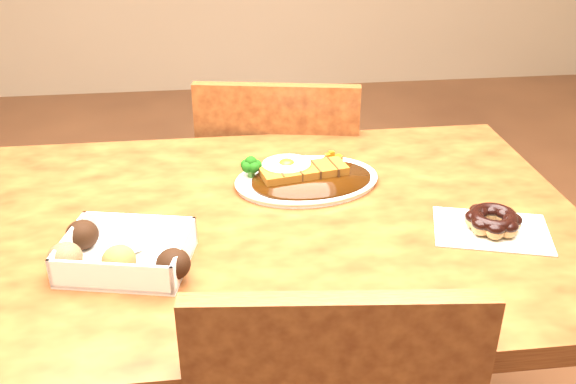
{
  "coord_description": "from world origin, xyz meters",
  "views": [
    {
      "loc": [
        -0.08,
        -1.03,
        1.35
      ],
      "look_at": [
        0.05,
        -0.02,
        0.81
      ],
      "focal_mm": 40.0,
      "sensor_mm": 36.0,
      "label": 1
    }
  ],
  "objects": [
    {
      "name": "table",
      "position": [
        0.0,
        0.0,
        0.65
      ],
      "size": [
        1.2,
        0.8,
        0.75
      ],
      "color": "#471C0E",
      "rests_on": "ground"
    },
    {
      "name": "chair_far",
      "position": [
        0.09,
        0.54,
        0.48
      ],
      "size": [
        0.49,
        0.49,
        0.87
      ],
      "rotation": [
        0.0,
        0.0,
        2.96
      ],
      "color": "#471C0E",
      "rests_on": "ground"
    },
    {
      "name": "katsu_curry_plate",
      "position": [
        0.1,
        0.13,
        0.76
      ],
      "size": [
        0.31,
        0.24,
        0.06
      ],
      "rotation": [
        0.0,
        0.0,
        0.13
      ],
      "color": "white",
      "rests_on": "table"
    },
    {
      "name": "donut_box",
      "position": [
        -0.24,
        -0.13,
        0.78
      ],
      "size": [
        0.23,
        0.19,
        0.06
      ],
      "rotation": [
        0.0,
        0.0,
        -0.22
      ],
      "color": "white",
      "rests_on": "table"
    },
    {
      "name": "pon_de_ring",
      "position": [
        0.4,
        -0.1,
        0.77
      ],
      "size": [
        0.23,
        0.19,
        0.04
      ],
      "rotation": [
        0.0,
        0.0,
        -0.29
      ],
      "color": "silver",
      "rests_on": "table"
    }
  ]
}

